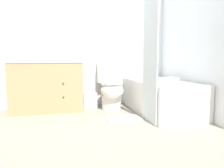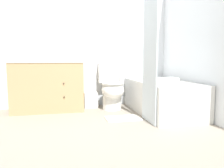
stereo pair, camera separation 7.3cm
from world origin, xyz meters
The scene contains 14 objects.
ground_plane centered at (0.00, 0.00, 0.00)m, with size 14.00×14.00×0.00m, color gray.
wall_back centered at (-0.01, 1.67, 1.25)m, with size 8.00×0.06×2.50m.
wall_right centered at (1.40, 0.82, 1.25)m, with size 0.05×2.65×2.50m.
vanity_cabinet centered at (-0.80, 1.39, 0.42)m, with size 1.15×0.54×0.83m.
sink_faucet centered at (-0.80, 1.57, 0.86)m, with size 0.14×0.12×0.12m.
toilet centered at (0.25, 1.28, 0.35)m, with size 0.38×0.68×0.78m.
bathtub centered at (0.97, 0.87, 0.26)m, with size 0.78×1.54×0.51m.
shower_curtain centered at (0.57, 0.40, 0.97)m, with size 0.01×0.46×1.93m.
wastebasket centered at (-0.08, 1.48, 0.13)m, with size 0.23×0.20×0.27m.
tissue_box centered at (-0.74, 1.46, 0.87)m, with size 0.14×0.15×0.10m.
soap_dispenser centered at (-0.30, 1.36, 0.89)m, with size 0.05×0.05×0.16m.
hand_towel_folded centered at (-1.19, 1.25, 0.86)m, with size 0.28×0.15×0.08m.
bath_towel_folded centered at (0.80, 0.39, 0.56)m, with size 0.31×0.19×0.09m.
bath_mat centered at (0.27, 0.63, 0.01)m, with size 0.50×0.30×0.02m.
Camera 2 is at (-0.55, -2.32, 0.85)m, focal length 35.00 mm.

